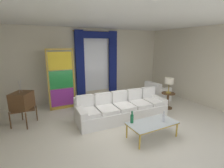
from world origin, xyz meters
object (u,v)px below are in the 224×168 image
Objects in this scene: armchair_white at (157,94)px; table_lamp_brass at (169,81)px; stained_glass_divider at (61,81)px; vintage_tv at (22,101)px; bottle_crystal_tall at (164,117)px; coffee_table at (152,124)px; couch_white_long at (121,109)px; round_side_table at (168,99)px; bottle_blue_decanter at (132,118)px; peacock_figurine at (81,104)px.

armchair_white is 1.20m from table_lamp_brass.
armchair_white is 0.40× the size of stained_glass_divider.
bottle_crystal_tall is at bearing -37.00° from vintage_tv.
vintage_tv reaches higher than coffee_table.
bottle_crystal_tall is 2.18m from table_lamp_brass.
armchair_white is (1.87, 2.30, -0.24)m from bottle_crystal_tall.
couch_white_long reaches higher than round_side_table.
peacock_figurine is at bearing 104.02° from bottle_blue_decanter.
armchair_white reaches higher than coffee_table.
armchair_white is at bearing 50.92° from bottle_crystal_tall.
coffee_table is 3.97× the size of bottle_blue_decanter.
peacock_figurine is at bearing 112.22° from coffee_table.
bottle_blue_decanter is 0.55× the size of table_lamp_brass.
stained_glass_divider reaches higher than bottle_blue_decanter.
bottle_crystal_tall is 0.49× the size of peacock_figurine.
stained_glass_divider reaches higher than coffee_table.
bottle_crystal_tall is at bearing -59.39° from stained_glass_divider.
bottle_crystal_tall is 0.51× the size of table_lamp_brass.
armchair_white is at bearing 19.99° from couch_white_long.
coffee_table is 2.37m from table_lamp_brass.
couch_white_long reaches higher than bottle_blue_decanter.
vintage_tv is 1.93m from peacock_figurine.
round_side_table is (4.76, -0.99, -0.37)m from vintage_tv.
round_side_table is at bearing -27.06° from stained_glass_divider.
bottle_crystal_tall is at bearing -138.49° from round_side_table.
round_side_table is at bearing -107.51° from armchair_white.
table_lamp_brass is at bearing -11.71° from vintage_tv.
couch_white_long is 9.38× the size of bottle_blue_decanter.
couch_white_long is at bearing 177.45° from round_side_table.
bottle_blue_decanter is at bearing -155.15° from round_side_table.
armchair_white reaches higher than round_side_table.
peacock_figurine is (-1.34, 2.70, -0.31)m from bottle_crystal_tall.
bottle_blue_decanter is 0.36× the size of armchair_white.
bottle_crystal_tall is at bearing -129.08° from armchair_white.
stained_glass_divider is (-1.13, 2.85, 0.52)m from bottle_blue_decanter.
table_lamp_brass reaches higher than bottle_crystal_tall.
bottle_crystal_tall is at bearing -23.45° from bottle_blue_decanter.
vintage_tv is at bearing 162.25° from couch_white_long.
stained_glass_divider is (-1.88, 3.17, 0.53)m from bottle_crystal_tall.
vintage_tv is (-2.43, 2.07, 0.19)m from bottle_blue_decanter.
vintage_tv is at bearing -148.80° from stained_glass_divider.
table_lamp_brass reaches higher than coffee_table.
stained_glass_divider is 1.10m from peacock_figurine.
bottle_blue_decanter is 0.81m from bottle_crystal_tall.
coffee_table is at bearing -25.79° from bottle_blue_decanter.
armchair_white is at bearing 72.49° from table_lamp_brass.
stained_glass_divider is at bearing 111.66° from bottle_blue_decanter.
coffee_table is at bearing -144.92° from table_lamp_brass.
table_lamp_brass is at bearing 41.51° from bottle_crystal_tall.
coffee_table is 3.08m from armchair_white.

